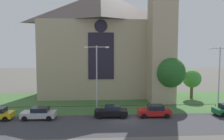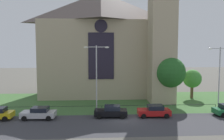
# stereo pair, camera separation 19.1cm
# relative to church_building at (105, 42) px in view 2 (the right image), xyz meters

# --- Properties ---
(ground) EXTENTS (160.00, 160.00, 0.00)m
(ground) POSITION_rel_church_building_xyz_m (2.06, -6.53, -10.27)
(ground) COLOR #56544C
(road_asphalt) EXTENTS (120.00, 8.00, 0.01)m
(road_asphalt) POSITION_rel_church_building_xyz_m (2.06, -18.53, -10.27)
(road_asphalt) COLOR #38383D
(road_asphalt) RESTS_ON ground
(grass_verge) EXTENTS (120.00, 20.00, 0.01)m
(grass_verge) POSITION_rel_church_building_xyz_m (2.06, -8.53, -10.27)
(grass_verge) COLOR #3D6633
(grass_verge) RESTS_ON ground
(church_building) EXTENTS (23.20, 16.20, 26.00)m
(church_building) POSITION_rel_church_building_xyz_m (0.00, 0.00, 0.00)
(church_building) COLOR tan
(church_building) RESTS_ON ground
(iron_railing) EXTENTS (31.86, 0.07, 1.13)m
(iron_railing) POSITION_rel_church_building_xyz_m (-0.77, -14.03, -9.30)
(iron_railing) COLOR black
(iron_railing) RESTS_ON ground
(tree_right_near) EXTENTS (4.98, 4.98, 7.61)m
(tree_right_near) POSITION_rel_church_building_xyz_m (10.29, -8.62, -5.22)
(tree_right_near) COLOR brown
(tree_right_near) RESTS_ON ground
(tree_right_far) EXTENTS (3.29, 3.29, 5.20)m
(tree_right_far) POSITION_rel_church_building_xyz_m (15.74, -4.55, -6.76)
(tree_right_far) COLOR brown
(tree_right_far) RESTS_ON ground
(streetlamp_near) EXTENTS (3.37, 0.26, 9.26)m
(streetlamp_near) POSITION_rel_church_building_xyz_m (-1.46, -14.13, -4.48)
(streetlamp_near) COLOR #B2B2B7
(streetlamp_near) RESTS_ON ground
(streetlamp_far) EXTENTS (3.37, 0.26, 9.09)m
(streetlamp_far) POSITION_rel_church_building_xyz_m (15.46, -14.13, -4.57)
(streetlamp_far) COLOR #B2B2B7
(streetlamp_far) RESTS_ON ground
(parked_car_silver) EXTENTS (4.27, 2.16, 1.51)m
(parked_car_silver) POSITION_rel_church_building_xyz_m (-8.70, -15.89, -9.53)
(parked_car_silver) COLOR #B7B7BC
(parked_car_silver) RESTS_ON ground
(parked_car_black) EXTENTS (4.28, 2.18, 1.51)m
(parked_car_black) POSITION_rel_church_building_xyz_m (0.42, -15.59, -9.53)
(parked_car_black) COLOR black
(parked_car_black) RESTS_ON ground
(parked_car_red) EXTENTS (4.24, 2.11, 1.51)m
(parked_car_red) POSITION_rel_church_building_xyz_m (6.02, -15.70, -9.53)
(parked_car_red) COLOR #B21919
(parked_car_red) RESTS_ON ground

